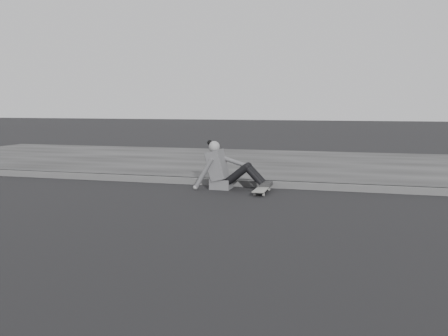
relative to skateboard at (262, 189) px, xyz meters
name	(u,v)px	position (x,y,z in m)	size (l,w,h in m)	color
ground	(399,229)	(2.09, -1.96, -0.07)	(80.00, 80.00, 0.00)	black
curb	(388,189)	(2.09, 0.62, -0.01)	(24.00, 0.16, 0.12)	#4C4C4C
sidewalk	(382,168)	(2.09, 3.64, -0.01)	(24.00, 6.00, 0.12)	#333333
skateboard	(262,189)	(0.00, 0.00, 0.00)	(0.20, 0.78, 0.09)	gray
seated_woman	(225,169)	(-0.73, 0.25, 0.29)	(1.38, 0.46, 0.88)	#505052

